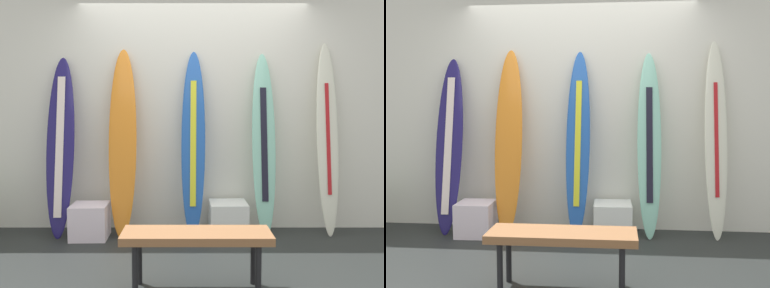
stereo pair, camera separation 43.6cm
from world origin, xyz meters
The scene contains 10 objects.
ground centered at (0.00, 0.00, -0.02)m, with size 8.00×8.00×0.04m, color #242726.
wall_back centered at (0.00, 1.30, 1.40)m, with size 7.20×0.20×2.80m, color silver.
surfboard_navy centered at (-1.41, 0.95, 0.96)m, with size 0.31×0.46×1.91m.
surfboard_sunset centered at (-0.75, 0.95, 0.98)m, with size 0.31×0.45×2.00m.
surfboard_cobalt centered at (0.00, 0.97, 0.99)m, with size 0.27×0.43×1.98m.
surfboard_seafoam centered at (0.75, 0.97, 0.96)m, with size 0.27×0.38×1.95m.
surfboard_ivory centered at (1.44, 1.00, 1.03)m, with size 0.25×0.38×2.06m.
display_block_left centered at (-1.08, 0.82, 0.18)m, with size 0.38×0.38×0.36m.
display_block_center centered at (0.37, 0.93, 0.18)m, with size 0.41×0.41×0.35m.
bench centered at (0.02, -0.47, 0.40)m, with size 1.10×0.36×0.45m.
Camera 2 is at (0.42, -3.50, 1.36)m, focal length 39.59 mm.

